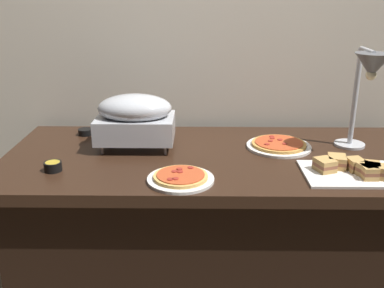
# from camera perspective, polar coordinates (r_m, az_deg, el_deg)

# --- Properties ---
(back_wall) EXTENTS (4.40, 0.04, 2.40)m
(back_wall) POSITION_cam_1_polar(r_m,az_deg,el_deg) (2.38, 2.97, 12.96)
(back_wall) COLOR beige
(back_wall) RESTS_ON ground_plane
(buffet_table) EXTENTS (1.90, 0.84, 0.76)m
(buffet_table) POSITION_cam_1_polar(r_m,az_deg,el_deg) (2.15, 3.06, -10.73)
(buffet_table) COLOR black
(buffet_table) RESTS_ON ground_plane
(chafing_dish) EXTENTS (0.35, 0.24, 0.25)m
(chafing_dish) POSITION_cam_1_polar(r_m,az_deg,el_deg) (2.05, -7.29, 3.33)
(chafing_dish) COLOR #B7BABF
(chafing_dish) RESTS_ON buffet_table
(heat_lamp) EXTENTS (0.15, 0.29, 0.46)m
(heat_lamp) POSITION_cam_1_polar(r_m,az_deg,el_deg) (2.03, 21.63, 8.13)
(heat_lamp) COLOR #B7BABF
(heat_lamp) RESTS_ON buffet_table
(pizza_plate_front) EXTENTS (0.30, 0.30, 0.03)m
(pizza_plate_front) POSITION_cam_1_polar(r_m,az_deg,el_deg) (2.11, 11.03, -0.13)
(pizza_plate_front) COLOR white
(pizza_plate_front) RESTS_ON buffet_table
(pizza_plate_center) EXTENTS (0.26, 0.26, 0.03)m
(pizza_plate_center) POSITION_cam_1_polar(r_m,az_deg,el_deg) (1.72, -1.47, -4.35)
(pizza_plate_center) COLOR white
(pizza_plate_center) RESTS_ON buffet_table
(sandwich_platter) EXTENTS (0.37, 0.27, 0.06)m
(sandwich_platter) POSITION_cam_1_polar(r_m,az_deg,el_deg) (1.88, 19.96, -3.12)
(sandwich_platter) COLOR white
(sandwich_platter) RESTS_ON buffet_table
(sauce_cup_near) EXTENTS (0.07, 0.07, 0.03)m
(sauce_cup_near) POSITION_cam_1_polar(r_m,az_deg,el_deg) (2.32, -13.49, 1.55)
(sauce_cup_near) COLOR black
(sauce_cup_near) RESTS_ON buffet_table
(sauce_cup_far) EXTENTS (0.07, 0.07, 0.04)m
(sauce_cup_far) POSITION_cam_1_polar(r_m,az_deg,el_deg) (1.89, -17.36, -2.72)
(sauce_cup_far) COLOR black
(sauce_cup_far) RESTS_ON buffet_table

